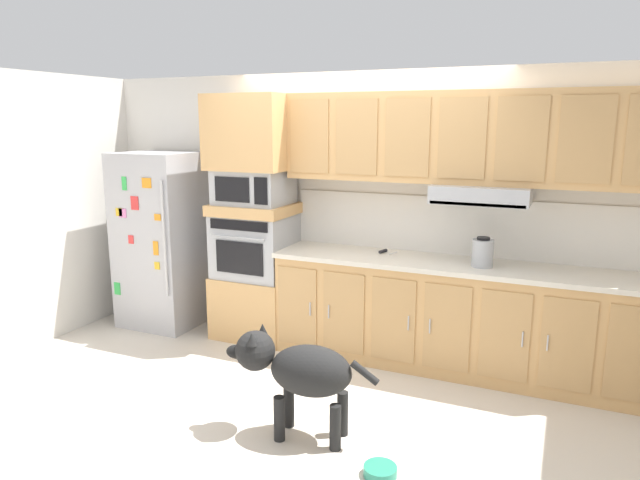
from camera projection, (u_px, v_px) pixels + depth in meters
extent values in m
plane|color=beige|center=(319.00, 384.00, 4.56)|extent=(9.60, 9.60, 0.00)
cube|color=silver|center=(367.00, 210.00, 5.30)|extent=(6.20, 0.12, 2.50)
cube|color=silver|center=(49.00, 208.00, 5.41)|extent=(0.12, 7.10, 2.50)
cube|color=#ADADB2|center=(162.00, 240.00, 5.80)|extent=(0.76, 0.70, 1.76)
cylinder|color=silver|center=(164.00, 239.00, 5.32)|extent=(0.02, 0.02, 1.10)
cube|color=orange|center=(146.00, 183.00, 5.30)|extent=(0.11, 0.01, 0.09)
cube|color=gold|center=(119.00, 212.00, 5.50)|extent=(0.08, 0.01, 0.08)
cube|color=red|center=(135.00, 203.00, 5.40)|extent=(0.09, 0.01, 0.13)
cube|color=red|center=(131.00, 240.00, 5.50)|extent=(0.06, 0.01, 0.08)
cube|color=green|center=(124.00, 183.00, 5.40)|extent=(0.05, 0.01, 0.13)
cube|color=pink|center=(123.00, 213.00, 5.48)|extent=(0.09, 0.01, 0.09)
cube|color=green|center=(117.00, 289.00, 5.69)|extent=(0.07, 0.01, 0.13)
cube|color=gold|center=(157.00, 266.00, 5.43)|extent=(0.06, 0.01, 0.07)
cube|color=orange|center=(156.00, 248.00, 5.40)|extent=(0.06, 0.01, 0.13)
cube|color=orange|center=(158.00, 217.00, 5.32)|extent=(0.07, 0.01, 0.06)
cube|color=tan|center=(257.00, 305.00, 5.57)|extent=(0.74, 0.62, 0.60)
cube|color=#A8AAAF|center=(255.00, 245.00, 5.44)|extent=(0.70, 0.58, 0.60)
cube|color=black|center=(239.00, 258.00, 5.19)|extent=(0.49, 0.01, 0.30)
cube|color=black|center=(238.00, 226.00, 5.13)|extent=(0.60, 0.01, 0.09)
cylinder|color=#A8AAAF|center=(237.00, 237.00, 5.13)|extent=(0.56, 0.02, 0.02)
cube|color=tan|center=(255.00, 209.00, 5.37)|extent=(0.74, 0.62, 0.10)
cube|color=#A8AAAF|center=(254.00, 187.00, 5.33)|extent=(0.64, 0.53, 0.32)
cube|color=black|center=(232.00, 189.00, 5.11)|extent=(0.35, 0.01, 0.22)
cube|color=black|center=(261.00, 191.00, 4.99)|extent=(0.13, 0.01, 0.24)
cube|color=tan|center=(253.00, 132.00, 5.23)|extent=(0.74, 0.62, 0.68)
cube|color=tan|center=(454.00, 318.00, 4.79)|extent=(3.07, 0.60, 0.88)
cube|color=tan|center=(297.00, 307.00, 5.03)|extent=(0.37, 0.01, 0.70)
cylinder|color=#BCBCC1|center=(310.00, 309.00, 4.96)|extent=(0.01, 0.01, 0.12)
cube|color=tan|center=(344.00, 313.00, 4.85)|extent=(0.37, 0.01, 0.70)
cylinder|color=#BCBCC1|center=(329.00, 312.00, 4.89)|extent=(0.01, 0.01, 0.12)
cube|color=tan|center=(393.00, 320.00, 4.68)|extent=(0.37, 0.01, 0.70)
cylinder|color=#BCBCC1|center=(408.00, 323.00, 4.62)|extent=(0.01, 0.01, 0.12)
cube|color=tan|center=(447.00, 328.00, 4.51)|extent=(0.37, 0.01, 0.70)
cylinder|color=#BCBCC1|center=(430.00, 326.00, 4.55)|extent=(0.01, 0.01, 0.12)
cube|color=tan|center=(504.00, 336.00, 4.34)|extent=(0.37, 0.01, 0.70)
cylinder|color=#BCBCC1|center=(522.00, 339.00, 4.27)|extent=(0.01, 0.01, 0.12)
cube|color=tan|center=(567.00, 345.00, 4.16)|extent=(0.37, 0.01, 0.70)
cylinder|color=#BCBCC1|center=(548.00, 343.00, 4.20)|extent=(0.01, 0.01, 0.12)
cube|color=tan|center=(635.00, 355.00, 3.99)|extent=(0.37, 0.01, 0.70)
cube|color=silver|center=(457.00, 265.00, 4.69)|extent=(3.11, 0.64, 0.04)
cube|color=silver|center=(464.00, 227.00, 4.89)|extent=(3.11, 0.02, 0.50)
cube|color=tan|center=(466.00, 138.00, 4.60)|extent=(3.07, 0.34, 0.74)
cube|color=#A8AAAF|center=(481.00, 194.00, 4.56)|extent=(0.76, 0.48, 0.14)
cube|color=black|center=(477.00, 204.00, 4.38)|extent=(0.72, 0.04, 0.02)
cube|color=tan|center=(309.00, 136.00, 4.96)|extent=(0.37, 0.01, 0.63)
cube|color=tan|center=(356.00, 137.00, 4.79)|extent=(0.37, 0.01, 0.63)
cube|color=tan|center=(407.00, 138.00, 4.61)|extent=(0.37, 0.01, 0.63)
cube|color=tan|center=(462.00, 138.00, 4.44)|extent=(0.37, 0.01, 0.63)
cube|color=tan|center=(521.00, 139.00, 4.27)|extent=(0.37, 0.01, 0.63)
cube|color=tan|center=(586.00, 140.00, 4.09)|extent=(0.37, 0.01, 0.63)
cylinder|color=black|center=(383.00, 251.00, 5.04)|extent=(0.06, 0.10, 0.03)
cylinder|color=silver|center=(393.00, 253.00, 4.97)|extent=(0.04, 0.12, 0.01)
cylinder|color=#A8AAAF|center=(483.00, 253.00, 4.54)|extent=(0.17, 0.17, 0.22)
cylinder|color=black|center=(483.00, 238.00, 4.51)|extent=(0.10, 0.10, 0.02)
ellipsoid|color=black|center=(311.00, 371.00, 3.70)|extent=(0.58, 0.40, 0.34)
sphere|color=black|center=(255.00, 351.00, 3.79)|extent=(0.27, 0.27, 0.27)
ellipsoid|color=black|center=(237.00, 352.00, 3.83)|extent=(0.16, 0.12, 0.09)
cone|color=black|center=(252.00, 339.00, 3.67)|extent=(0.07, 0.07, 0.08)
cone|color=black|center=(263.00, 329.00, 3.85)|extent=(0.07, 0.07, 0.08)
cylinder|color=black|center=(365.00, 373.00, 3.59)|extent=(0.20, 0.07, 0.15)
cylinder|color=black|center=(279.00, 419.00, 3.73)|extent=(0.07, 0.07, 0.31)
cylinder|color=black|center=(289.00, 405.00, 3.90)|extent=(0.07, 0.07, 0.31)
cylinder|color=black|center=(335.00, 427.00, 3.62)|extent=(0.07, 0.07, 0.31)
cylinder|color=black|center=(343.00, 413.00, 3.79)|extent=(0.07, 0.07, 0.31)
cylinder|color=#267F66|center=(380.00, 471.00, 3.37)|extent=(0.20, 0.20, 0.06)
cylinder|color=brown|center=(380.00, 470.00, 3.37)|extent=(0.15, 0.15, 0.03)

